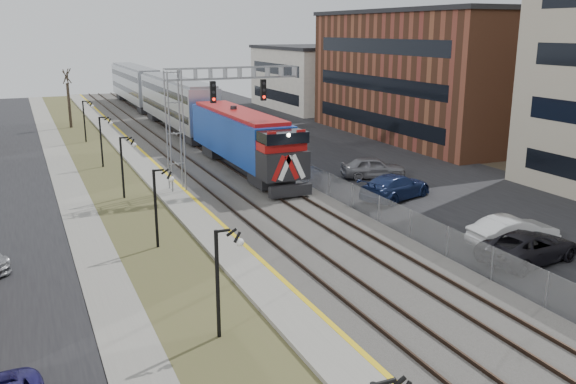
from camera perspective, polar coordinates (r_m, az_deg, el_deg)
sidewalk at (r=46.97m, az=-20.05°, el=1.16°), size 2.00×120.00×0.08m
grass_median at (r=47.24m, az=-16.43°, el=1.52°), size 4.00×120.00×0.06m
platform at (r=47.67m, az=-12.88°, el=1.99°), size 2.00×120.00×0.24m
ballast_bed at (r=48.83m, az=-7.12°, el=2.53°), size 8.00×120.00×0.20m
parking_lot at (r=53.45m, az=5.30°, el=3.58°), size 16.00×120.00×0.04m
platform_edge at (r=47.81m, az=-11.85°, el=2.24°), size 0.24×120.00×0.01m
track_near at (r=48.27m, az=-9.40°, el=2.51°), size 1.58×120.00×0.15m
track_far at (r=49.23m, az=-5.45°, el=2.89°), size 1.58×120.00×0.15m
train at (r=68.83m, az=-11.15°, el=8.32°), size 3.00×63.05×5.33m
signal_gantry at (r=40.50m, az=-8.24°, el=7.82°), size 9.00×1.07×8.15m
lampposts at (r=30.74m, az=-12.38°, el=-1.47°), size 0.14×62.14×4.00m
fence at (r=50.02m, az=-2.53°, el=3.75°), size 0.04×120.00×1.60m
buildings_east at (r=57.82m, az=19.78°, el=9.93°), size 16.00×76.00×15.00m
car_lot_b at (r=32.28m, az=20.33°, el=-3.58°), size 4.72×1.82×1.53m
car_lot_c at (r=30.52m, az=21.62°, el=-4.84°), size 5.52×3.13×1.45m
car_lot_d at (r=39.37m, az=10.01°, el=0.44°), size 5.94×4.04×1.60m
car_lot_e at (r=44.67m, az=7.97°, el=2.24°), size 4.99×3.24×1.58m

